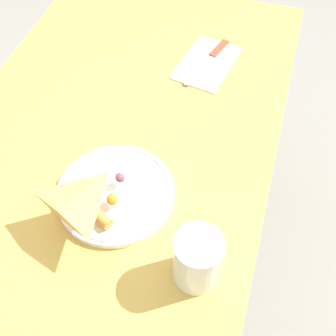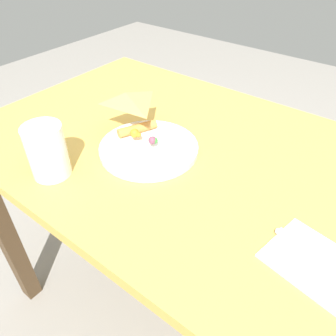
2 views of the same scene
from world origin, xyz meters
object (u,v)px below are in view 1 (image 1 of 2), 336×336
napkin_folded (207,63)px  dining_table (116,167)px  milk_glass (197,261)px  plate_pizza (114,193)px  butter_knife (209,59)px

napkin_folded → dining_table: bearing=-25.1°
dining_table → napkin_folded: bearing=154.9°
dining_table → milk_glass: size_ratio=10.45×
plate_pizza → napkin_folded: plate_pizza is taller
dining_table → butter_knife: butter_knife is taller
milk_glass → butter_knife: size_ratio=0.59×
plate_pizza → milk_glass: (0.12, 0.20, 0.04)m
dining_table → napkin_folded: napkin_folded is taller
plate_pizza → butter_knife: plate_pizza is taller
dining_table → milk_glass: (0.26, 0.27, 0.17)m
milk_glass → napkin_folded: size_ratio=0.57×
milk_glass → napkin_folded: 0.60m
dining_table → napkin_folded: size_ratio=5.94×
plate_pizza → napkin_folded: bearing=169.7°
plate_pizza → milk_glass: milk_glass is taller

